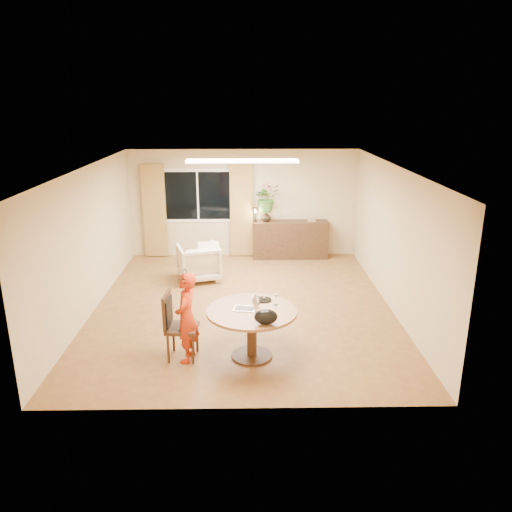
{
  "coord_description": "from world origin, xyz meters",
  "views": [
    {
      "loc": [
        0.09,
        -8.67,
        3.73
      ],
      "look_at": [
        0.24,
        -0.2,
        1.05
      ],
      "focal_mm": 35.0,
      "sensor_mm": 36.0,
      "label": 1
    }
  ],
  "objects": [
    {
      "name": "pot_lid",
      "position": [
        0.34,
        -1.57,
        0.79
      ],
      "size": [
        0.28,
        0.28,
        0.04
      ],
      "primitive_type": null,
      "rotation": [
        0.0,
        0.0,
        0.18
      ],
      "color": "white",
      "rests_on": "dining_table"
    },
    {
      "name": "wall_right",
      "position": [
        2.75,
        0.0,
        1.3
      ],
      "size": [
        0.0,
        6.5,
        6.5
      ],
      "primitive_type": "plane",
      "rotation": [
        1.57,
        0.0,
        -1.57
      ],
      "color": "tan",
      "rests_on": "floor"
    },
    {
      "name": "wall_left",
      "position": [
        -2.75,
        0.0,
        1.3
      ],
      "size": [
        0.0,
        6.5,
        6.5
      ],
      "primitive_type": "plane",
      "rotation": [
        1.57,
        0.0,
        1.57
      ],
      "color": "tan",
      "rests_on": "floor"
    },
    {
      "name": "book_stack",
      "position": [
        1.65,
        3.01,
        0.95
      ],
      "size": [
        0.21,
        0.17,
        0.08
      ],
      "primitive_type": null,
      "rotation": [
        0.0,
        0.0,
        -0.19
      ],
      "color": "#946A4B",
      "rests_on": "sideboard"
    },
    {
      "name": "curtain_right",
      "position": [
        -0.05,
        3.15,
        1.15
      ],
      "size": [
        0.55,
        0.08,
        2.25
      ],
      "primitive_type": "cube",
      "color": "olive",
      "rests_on": "wall_back"
    },
    {
      "name": "desk_lamp",
      "position": [
        0.28,
        2.96,
        1.09
      ],
      "size": [
        0.18,
        0.18,
        0.36
      ],
      "primitive_type": null,
      "rotation": [
        0.0,
        0.0,
        -0.27
      ],
      "color": "black",
      "rests_on": "sideboard"
    },
    {
      "name": "dining_chair",
      "position": [
        -0.88,
        -1.93,
        0.51
      ],
      "size": [
        0.53,
        0.49,
        1.03
      ],
      "primitive_type": null,
      "rotation": [
        0.0,
        0.0,
        -0.08
      ],
      "color": "black",
      "rests_on": "floor"
    },
    {
      "name": "wine_glass",
      "position": [
        0.51,
        -1.75,
        0.86
      ],
      "size": [
        0.07,
        0.07,
        0.18
      ],
      "primitive_type": null,
      "rotation": [
        0.0,
        0.0,
        -0.13
      ],
      "color": "white",
      "rests_on": "dining_table"
    },
    {
      "name": "ceiling_panel",
      "position": [
        0.0,
        1.2,
        2.57
      ],
      "size": [
        2.2,
        0.35,
        0.05
      ],
      "primitive_type": "cube",
      "color": "white",
      "rests_on": "ceiling"
    },
    {
      "name": "tumbler",
      "position": [
        0.23,
        -1.7,
        0.83
      ],
      "size": [
        0.1,
        0.1,
        0.12
      ],
      "primitive_type": null,
      "rotation": [
        0.0,
        0.0,
        -0.28
      ],
      "color": "white",
      "rests_on": "dining_table"
    },
    {
      "name": "child",
      "position": [
        -0.8,
        -1.99,
        0.69
      ],
      "size": [
        0.55,
        0.4,
        1.37
      ],
      "primitive_type": "imported",
      "rotation": [
        0.0,
        0.0,
        -1.73
      ],
      "color": "red",
      "rests_on": "floor"
    },
    {
      "name": "laptop",
      "position": [
        0.04,
        -1.9,
        0.88
      ],
      "size": [
        0.38,
        0.28,
        0.23
      ],
      "primitive_type": null,
      "rotation": [
        0.0,
        0.0,
        -0.18
      ],
      "color": "#B7B7BC",
      "rests_on": "dining_table"
    },
    {
      "name": "armchair",
      "position": [
        -0.96,
        1.48,
        0.39
      ],
      "size": [
        1.04,
        1.06,
        0.78
      ],
      "primitive_type": "imported",
      "rotation": [
        0.0,
        0.0,
        3.44
      ],
      "color": "beige",
      "rests_on": "floor"
    },
    {
      "name": "window",
      "position": [
        -1.1,
        3.23,
        1.5
      ],
      "size": [
        1.7,
        0.03,
        1.3
      ],
      "color": "white",
      "rests_on": "wall_back"
    },
    {
      "name": "throw",
      "position": [
        -0.72,
        1.42,
        0.79
      ],
      "size": [
        0.52,
        0.6,
        0.03
      ],
      "primitive_type": null,
      "rotation": [
        0.0,
        0.0,
        0.13
      ],
      "color": "beige",
      "rests_on": "armchair"
    },
    {
      "name": "curtain_left",
      "position": [
        -2.15,
        3.15,
        1.15
      ],
      "size": [
        0.55,
        0.08,
        2.25
      ],
      "primitive_type": "cube",
      "color": "olive",
      "rests_on": "wall_back"
    },
    {
      "name": "wall_back",
      "position": [
        0.0,
        3.25,
        1.3
      ],
      "size": [
        5.5,
        0.0,
        5.5
      ],
      "primitive_type": "plane",
      "rotation": [
        1.57,
        0.0,
        0.0
      ],
      "color": "tan",
      "rests_on": "floor"
    },
    {
      "name": "dining_table",
      "position": [
        0.15,
        -1.92,
        0.6
      ],
      "size": [
        1.35,
        1.35,
        0.77
      ],
      "color": "brown",
      "rests_on": "floor"
    },
    {
      "name": "floor",
      "position": [
        0.0,
        0.0,
        0.0
      ],
      "size": [
        6.5,
        6.5,
        0.0
      ],
      "primitive_type": "plane",
      "color": "brown",
      "rests_on": "ground"
    },
    {
      "name": "handbag",
      "position": [
        0.34,
        -2.42,
        0.88
      ],
      "size": [
        0.35,
        0.24,
        0.22
      ],
      "primitive_type": null,
      "rotation": [
        0.0,
        0.0,
        0.15
      ],
      "color": "black",
      "rests_on": "dining_table"
    },
    {
      "name": "sideboard",
      "position": [
        1.13,
        3.01,
        0.45
      ],
      "size": [
        1.82,
        0.44,
        0.91
      ],
      "primitive_type": "cube",
      "color": "black",
      "rests_on": "floor"
    },
    {
      "name": "bouquet",
      "position": [
        0.55,
        3.01,
        1.49
      ],
      "size": [
        0.72,
        0.67,
        0.66
      ],
      "primitive_type": "imported",
      "rotation": [
        0.0,
        0.0,
        0.3
      ],
      "color": "#386A28",
      "rests_on": "vase"
    },
    {
      "name": "ceiling",
      "position": [
        0.0,
        0.0,
        2.6
      ],
      "size": [
        6.5,
        6.5,
        0.0
      ],
      "primitive_type": "plane",
      "rotation": [
        3.14,
        0.0,
        0.0
      ],
      "color": "white",
      "rests_on": "wall_back"
    },
    {
      "name": "vase",
      "position": [
        0.54,
        3.01,
        1.03
      ],
      "size": [
        0.28,
        0.28,
        0.25
      ],
      "primitive_type": "imported",
      "rotation": [
        0.0,
        0.0,
        -0.19
      ],
      "color": "black",
      "rests_on": "sideboard"
    }
  ]
}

